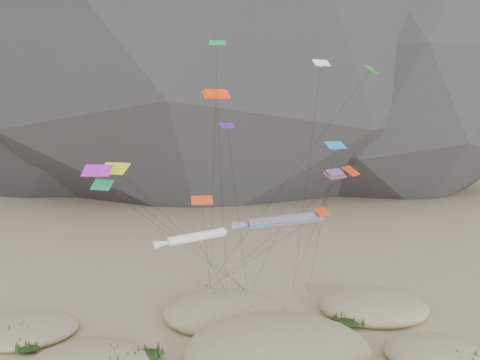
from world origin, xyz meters
name	(u,v)px	position (x,y,z in m)	size (l,w,h in m)	color
kite_stakes	(244,288)	(2.00, 22.79, 0.15)	(16.72, 5.69, 0.30)	#3F2D1E
rainbow_tube_kite	(280,221)	(3.61, 7.87, 12.24)	(8.84, 17.28, 13.22)	#DB5D17
white_tube_kite	(193,238)	(-4.62, 7.22, 11.07)	(7.93, 15.17, 11.76)	silver
orange_parafoil	(217,96)	(-1.85, 15.07, 24.10)	(3.27, 10.21, 24.87)	#FF400D
multi_parafoil	(335,176)	(9.00, 8.68, 16.38)	(2.60, 19.81, 17.05)	red
delta_kites	(236,154)	(-0.30, 10.75, 18.38)	(30.04, 17.66, 29.53)	#FF2C0D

